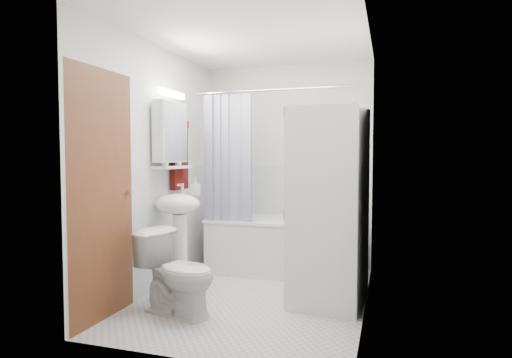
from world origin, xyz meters
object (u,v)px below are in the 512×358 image
(bathtub, at_px, (280,243))
(toilet, at_px, (178,273))
(sink, at_px, (178,219))
(washer_dryer, at_px, (328,207))

(bathtub, distance_m, toilet, 1.59)
(sink, distance_m, toilet, 0.72)
(bathtub, distance_m, washer_dryer, 1.24)
(sink, height_order, toilet, sink)
(bathtub, relative_size, toilet, 2.28)
(sink, height_order, washer_dryer, washer_dryer)
(toilet, bearing_deg, bathtub, -3.41)
(bathtub, xyz_separation_m, washer_dryer, (0.66, -0.91, 0.53))
(bathtub, relative_size, washer_dryer, 0.92)
(washer_dryer, bearing_deg, sink, -172.14)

